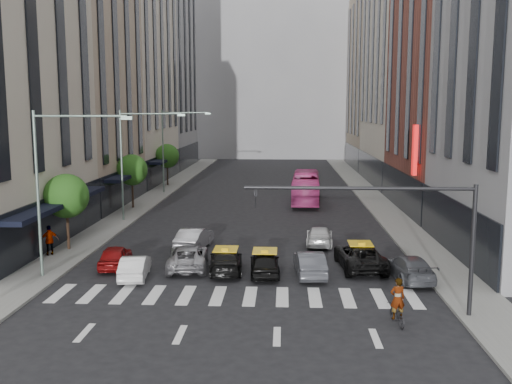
# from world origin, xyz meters

# --- Properties ---
(ground) EXTENTS (160.00, 160.00, 0.00)m
(ground) POSITION_xyz_m (0.00, 0.00, 0.00)
(ground) COLOR black
(ground) RESTS_ON ground
(sidewalk_left) EXTENTS (3.00, 96.00, 0.15)m
(sidewalk_left) POSITION_xyz_m (-11.50, 30.00, 0.07)
(sidewalk_left) COLOR slate
(sidewalk_left) RESTS_ON ground
(sidewalk_right) EXTENTS (3.00, 96.00, 0.15)m
(sidewalk_right) POSITION_xyz_m (11.50, 30.00, 0.07)
(sidewalk_right) COLOR slate
(sidewalk_right) RESTS_ON ground
(building_left_b) EXTENTS (8.00, 16.00, 24.00)m
(building_left_b) POSITION_xyz_m (-17.00, 28.00, 12.00)
(building_left_b) COLOR tan
(building_left_b) RESTS_ON ground
(building_left_c) EXTENTS (8.00, 20.00, 36.00)m
(building_left_c) POSITION_xyz_m (-17.00, 46.00, 18.00)
(building_left_c) COLOR beige
(building_left_c) RESTS_ON ground
(building_left_d) EXTENTS (8.00, 18.00, 30.00)m
(building_left_d) POSITION_xyz_m (-17.00, 65.00, 15.00)
(building_left_d) COLOR gray
(building_left_d) RESTS_ON ground
(building_right_b) EXTENTS (8.00, 18.00, 26.00)m
(building_right_b) POSITION_xyz_m (17.00, 27.00, 13.00)
(building_right_b) COLOR brown
(building_right_b) RESTS_ON ground
(building_right_c) EXTENTS (8.00, 20.00, 40.00)m
(building_right_c) POSITION_xyz_m (17.00, 46.00, 20.00)
(building_right_c) COLOR beige
(building_right_c) RESTS_ON ground
(building_right_d) EXTENTS (8.00, 18.00, 28.00)m
(building_right_d) POSITION_xyz_m (17.00, 65.00, 14.00)
(building_right_d) COLOR tan
(building_right_d) RESTS_ON ground
(building_far) EXTENTS (30.00, 10.00, 36.00)m
(building_far) POSITION_xyz_m (0.00, 85.00, 18.00)
(building_far) COLOR gray
(building_far) RESTS_ON ground
(tree_near) EXTENTS (2.88, 2.88, 4.95)m
(tree_near) POSITION_xyz_m (-11.80, 10.00, 3.65)
(tree_near) COLOR black
(tree_near) RESTS_ON sidewalk_left
(tree_mid) EXTENTS (2.88, 2.88, 4.95)m
(tree_mid) POSITION_xyz_m (-11.80, 26.00, 3.65)
(tree_mid) COLOR black
(tree_mid) RESTS_ON sidewalk_left
(tree_far) EXTENTS (2.88, 2.88, 4.95)m
(tree_far) POSITION_xyz_m (-11.80, 42.00, 3.65)
(tree_far) COLOR black
(tree_far) RESTS_ON sidewalk_left
(streetlamp_near) EXTENTS (5.38, 0.25, 9.00)m
(streetlamp_near) POSITION_xyz_m (-10.04, 4.00, 5.90)
(streetlamp_near) COLOR gray
(streetlamp_near) RESTS_ON sidewalk_left
(streetlamp_mid) EXTENTS (5.38, 0.25, 9.00)m
(streetlamp_mid) POSITION_xyz_m (-10.04, 20.00, 5.90)
(streetlamp_mid) COLOR gray
(streetlamp_mid) RESTS_ON sidewalk_left
(streetlamp_far) EXTENTS (5.38, 0.25, 9.00)m
(streetlamp_far) POSITION_xyz_m (-10.04, 36.00, 5.90)
(streetlamp_far) COLOR gray
(streetlamp_far) RESTS_ON sidewalk_left
(traffic_signal) EXTENTS (10.10, 0.20, 6.00)m
(traffic_signal) POSITION_xyz_m (7.69, -1.00, 4.47)
(traffic_signal) COLOR black
(traffic_signal) RESTS_ON ground
(liberty_sign) EXTENTS (0.30, 0.70, 4.00)m
(liberty_sign) POSITION_xyz_m (12.60, 20.00, 6.00)
(liberty_sign) COLOR red
(liberty_sign) RESTS_ON ground
(car_red) EXTENTS (1.98, 4.04, 1.33)m
(car_red) POSITION_xyz_m (-7.61, 6.34, 0.66)
(car_red) COLOR maroon
(car_red) RESTS_ON ground
(car_white_front) EXTENTS (1.77, 3.98, 1.27)m
(car_white_front) POSITION_xyz_m (-5.91, 4.29, 0.63)
(car_white_front) COLOR silver
(car_white_front) RESTS_ON ground
(car_silver) EXTENTS (2.78, 5.13, 1.37)m
(car_silver) POSITION_xyz_m (-3.33, 6.39, 0.68)
(car_silver) COLOR gray
(car_silver) RESTS_ON ground
(taxi_left) EXTENTS (2.21, 4.66, 1.31)m
(taxi_left) POSITION_xyz_m (-1.03, 5.73, 0.66)
(taxi_left) COLOR black
(taxi_left) RESTS_ON ground
(taxi_center) EXTENTS (1.83, 4.10, 1.37)m
(taxi_center) POSITION_xyz_m (1.21, 5.20, 0.68)
(taxi_center) COLOR black
(taxi_center) RESTS_ON ground
(car_grey_mid) EXTENTS (1.79, 4.32, 1.39)m
(car_grey_mid) POSITION_xyz_m (3.71, 5.23, 0.69)
(car_grey_mid) COLOR #404248
(car_grey_mid) RESTS_ON ground
(taxi_right) EXTENTS (2.86, 5.46, 1.47)m
(taxi_right) POSITION_xyz_m (6.70, 6.81, 0.73)
(taxi_right) COLOR black
(taxi_right) RESTS_ON ground
(car_grey_curb) EXTENTS (2.32, 4.76, 1.34)m
(car_grey_curb) POSITION_xyz_m (9.10, 4.73, 0.67)
(car_grey_curb) COLOR #474A50
(car_grey_curb) RESTS_ON ground
(car_row2_left) EXTENTS (2.13, 4.60, 1.46)m
(car_row2_left) POSITION_xyz_m (-3.67, 10.93, 0.73)
(car_row2_left) COLOR #9C9CA1
(car_row2_left) RESTS_ON ground
(car_row2_right) EXTENTS (2.03, 4.41, 1.25)m
(car_row2_right) POSITION_xyz_m (4.69, 12.58, 0.62)
(car_row2_right) COLOR silver
(car_row2_right) RESTS_ON ground
(bus) EXTENTS (3.05, 10.90, 3.00)m
(bus) POSITION_xyz_m (4.43, 30.50, 1.50)
(bus) COLOR #C93B84
(bus) RESTS_ON ground
(motorcycle) EXTENTS (0.85, 1.72, 0.86)m
(motorcycle) POSITION_xyz_m (7.15, -1.92, 0.43)
(motorcycle) COLOR black
(motorcycle) RESTS_ON ground
(rider) EXTENTS (0.73, 0.55, 1.82)m
(rider) POSITION_xyz_m (7.15, -1.92, 1.78)
(rider) COLOR gray
(rider) RESTS_ON motorcycle
(pedestrian_far) EXTENTS (1.17, 1.00, 1.88)m
(pedestrian_far) POSITION_xyz_m (-12.37, 8.39, 1.09)
(pedestrian_far) COLOR gray
(pedestrian_far) RESTS_ON sidewalk_left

